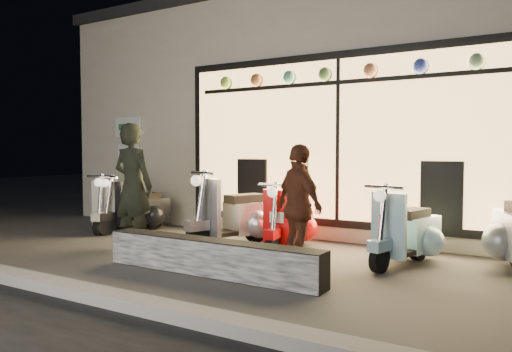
{
  "coord_description": "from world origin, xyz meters",
  "views": [
    {
      "loc": [
        3.64,
        -5.1,
        1.4
      ],
      "look_at": [
        0.17,
        0.6,
        1.05
      ],
      "focal_mm": 35.0,
      "sensor_mm": 36.0,
      "label": 1
    }
  ],
  "objects_px": {
    "scooter_red": "(291,222)",
    "woman": "(299,207)",
    "scooter_silver": "(242,216)",
    "graffiti_barrier": "(211,257)",
    "man": "(133,186)"
  },
  "relations": [
    {
      "from": "scooter_red",
      "to": "woman",
      "type": "bearing_deg",
      "value": -64.72
    },
    {
      "from": "scooter_silver",
      "to": "graffiti_barrier",
      "type": "bearing_deg",
      "value": -46.48
    },
    {
      "from": "graffiti_barrier",
      "to": "woman",
      "type": "relative_size",
      "value": 1.88
    },
    {
      "from": "scooter_silver",
      "to": "man",
      "type": "relative_size",
      "value": 0.82
    },
    {
      "from": "graffiti_barrier",
      "to": "woman",
      "type": "height_order",
      "value": "woman"
    },
    {
      "from": "graffiti_barrier",
      "to": "man",
      "type": "bearing_deg",
      "value": 160.5
    },
    {
      "from": "scooter_red",
      "to": "woman",
      "type": "relative_size",
      "value": 0.88
    },
    {
      "from": "graffiti_barrier",
      "to": "woman",
      "type": "bearing_deg",
      "value": 45.87
    },
    {
      "from": "graffiti_barrier",
      "to": "scooter_red",
      "type": "bearing_deg",
      "value": 88.48
    },
    {
      "from": "scooter_silver",
      "to": "scooter_red",
      "type": "height_order",
      "value": "scooter_silver"
    },
    {
      "from": "graffiti_barrier",
      "to": "scooter_silver",
      "type": "relative_size",
      "value": 1.9
    },
    {
      "from": "man",
      "to": "woman",
      "type": "distance_m",
      "value": 2.58
    },
    {
      "from": "graffiti_barrier",
      "to": "scooter_red",
      "type": "distance_m",
      "value": 1.86
    },
    {
      "from": "scooter_red",
      "to": "man",
      "type": "bearing_deg",
      "value": -154.35
    },
    {
      "from": "scooter_red",
      "to": "graffiti_barrier",
      "type": "bearing_deg",
      "value": -98.13
    }
  ]
}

